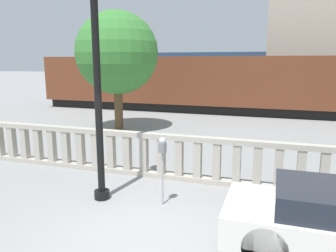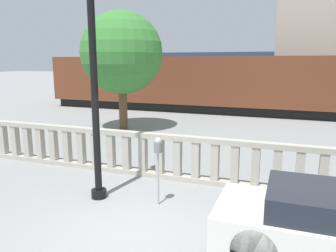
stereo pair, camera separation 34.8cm
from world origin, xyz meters
TOP-DOWN VIEW (x-y plane):
  - ground_plane at (0.00, 0.00)m, footprint 160.00×160.00m
  - balustrade at (-0.00, 3.12)m, footprint 16.36×0.24m
  - lamppost at (-1.39, 1.35)m, footprint 0.43×0.43m
  - parking_meter at (0.09, 1.49)m, footprint 0.18×0.18m
  - train_near at (-0.43, 15.60)m, footprint 24.81×2.92m
  - train_far at (2.31, 22.05)m, footprint 23.19×2.99m
  - tree_left at (-4.66, 8.76)m, footprint 3.80×3.80m

SIDE VIEW (x-z plane):
  - ground_plane at x=0.00m, z-range 0.00..0.00m
  - balustrade at x=0.00m, z-range 0.00..1.26m
  - parking_meter at x=0.09m, z-range 0.49..2.06m
  - train_near at x=-0.43m, z-range -0.21..3.89m
  - train_far at x=2.31m, z-range -0.21..4.28m
  - tree_left at x=-4.66m, z-range 0.83..6.31m
  - lamppost at x=-1.39m, z-range 0.55..7.42m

